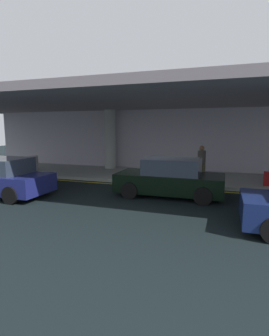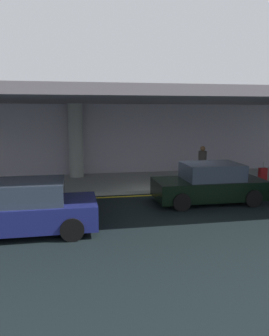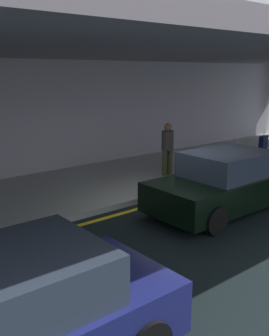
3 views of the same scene
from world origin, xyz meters
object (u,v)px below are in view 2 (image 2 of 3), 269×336
(support_column_far_left, at_px, (76,141))
(car_black, at_px, (209,184))
(car_navy, at_px, (24,208))
(suitcase_upright_primary, at_px, (263,174))
(traveler_with_luggage, at_px, (202,161))

(support_column_far_left, bearing_deg, car_black, -47.21)
(support_column_far_left, height_order, car_black, support_column_far_left)
(car_navy, relative_size, suitcase_upright_primary, 4.56)
(support_column_far_left, xyz_separation_m, suitcase_upright_primary, (8.71, -2.67, -1.51))
(support_column_far_left, distance_m, traveler_with_luggage, 6.29)
(traveler_with_luggage, height_order, suitcase_upright_primary, traveler_with_luggage)
(support_column_far_left, bearing_deg, traveler_with_luggage, -21.28)
(traveler_with_luggage, bearing_deg, car_navy, -156.59)
(car_navy, xyz_separation_m, traveler_with_luggage, (7.33, 5.06, 0.40))
(car_navy, bearing_deg, car_black, 16.22)
(car_black, height_order, traveler_with_luggage, traveler_with_luggage)
(support_column_far_left, relative_size, car_navy, 0.89)
(car_black, xyz_separation_m, traveler_with_luggage, (0.92, 3.02, 0.40))
(support_column_far_left, xyz_separation_m, car_navy, (-1.52, -7.32, -1.26))
(traveler_with_luggage, relative_size, suitcase_upright_primary, 1.87)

